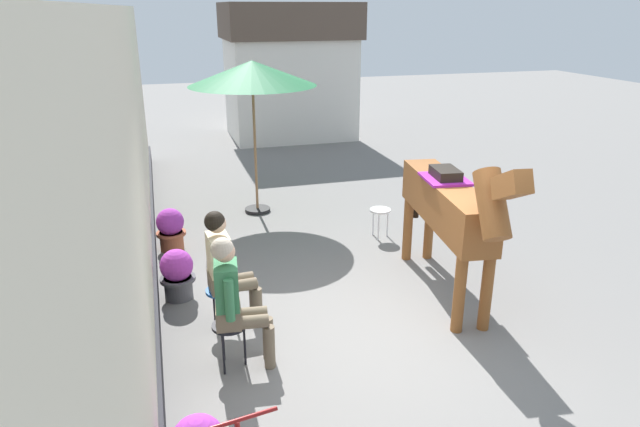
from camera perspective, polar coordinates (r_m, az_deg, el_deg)
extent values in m
plane|color=slate|center=(8.91, -0.79, -2.29)|extent=(40.00, 40.00, 0.00)
cube|color=beige|center=(6.67, -18.84, 4.32)|extent=(0.30, 14.00, 3.40)
cube|color=black|center=(7.20, -17.33, -7.37)|extent=(0.34, 14.00, 0.36)
cube|color=silver|center=(15.79, -3.08, 12.43)|extent=(3.20, 2.40, 2.60)
cube|color=brown|center=(15.65, -3.20, 18.79)|extent=(3.40, 2.60, 0.90)
cylinder|color=black|center=(5.70, -9.12, -11.05)|extent=(0.34, 0.34, 0.03)
cylinder|color=black|center=(5.83, -7.58, -12.99)|extent=(0.02, 0.02, 0.45)
cylinder|color=black|center=(5.93, -9.70, -12.47)|extent=(0.02, 0.02, 0.45)
cylinder|color=black|center=(5.73, -9.68, -13.77)|extent=(0.02, 0.02, 0.45)
cube|color=brown|center=(5.65, -9.18, -10.05)|extent=(0.28, 0.35, 0.20)
cube|color=#337247|center=(5.49, -9.37, -7.16)|extent=(0.26, 0.36, 0.44)
sphere|color=tan|center=(5.34, -9.58, -3.81)|extent=(0.20, 0.20, 0.20)
sphere|color=#B2A38E|center=(5.33, -9.81, -3.53)|extent=(0.22, 0.22, 0.22)
cylinder|color=brown|center=(5.74, -7.25, -9.97)|extent=(0.39, 0.17, 0.13)
cylinder|color=brown|center=(5.90, -5.23, -12.37)|extent=(0.11, 0.11, 0.46)
cylinder|color=brown|center=(5.60, -7.16, -10.78)|extent=(0.39, 0.17, 0.13)
cylinder|color=brown|center=(5.77, -5.10, -13.21)|extent=(0.11, 0.11, 0.46)
cylinder|color=#337247|center=(5.69, -9.17, -6.68)|extent=(0.09, 0.09, 0.42)
cylinder|color=#337247|center=(5.34, -9.08, -8.59)|extent=(0.09, 0.09, 0.42)
cylinder|color=#194C99|center=(6.36, -9.90, -7.64)|extent=(0.34, 0.34, 0.03)
cylinder|color=black|center=(6.49, -8.55, -9.35)|extent=(0.02, 0.02, 0.45)
cylinder|color=black|center=(6.57, -10.58, -9.11)|extent=(0.02, 0.02, 0.45)
cylinder|color=black|center=(6.36, -10.19, -10.13)|extent=(0.02, 0.02, 0.45)
cube|color=brown|center=(6.30, -9.96, -6.71)|extent=(0.26, 0.34, 0.20)
cube|color=beige|center=(6.17, -10.14, -4.06)|extent=(0.24, 0.35, 0.44)
sphere|color=tan|center=(6.04, -10.34, -1.02)|extent=(0.20, 0.20, 0.20)
sphere|color=black|center=(6.02, -10.54, -0.78)|extent=(0.22, 0.22, 0.22)
cylinder|color=brown|center=(6.43, -8.40, -6.57)|extent=(0.39, 0.16, 0.13)
cylinder|color=brown|center=(6.60, -6.64, -8.67)|extent=(0.11, 0.11, 0.46)
cylinder|color=brown|center=(6.29, -8.08, -7.20)|extent=(0.39, 0.16, 0.13)
cylinder|color=brown|center=(6.46, -6.29, -9.32)|extent=(0.11, 0.11, 0.46)
cylinder|color=beige|center=(6.37, -10.27, -3.75)|extent=(0.09, 0.09, 0.42)
cylinder|color=beige|center=(6.01, -9.57, -5.21)|extent=(0.09, 0.09, 0.42)
cube|color=brown|center=(7.01, 12.57, 1.04)|extent=(0.74, 2.24, 0.52)
cylinder|color=brown|center=(6.51, 16.38, -7.63)|extent=(0.13, 0.13, 0.90)
cylinder|color=brown|center=(6.40, 13.82, -7.91)|extent=(0.13, 0.13, 0.90)
cylinder|color=brown|center=(8.15, 10.90, -1.45)|extent=(0.13, 0.13, 0.90)
cylinder|color=brown|center=(8.05, 8.81, -1.58)|extent=(0.13, 0.13, 0.90)
cylinder|color=brown|center=(5.84, 16.90, 0.85)|extent=(0.37, 0.66, 0.73)
cube|color=brown|center=(5.46, 18.68, 2.72)|extent=(0.25, 0.55, 0.40)
cube|color=black|center=(5.82, 16.96, 2.21)|extent=(0.13, 0.63, 0.48)
cylinder|color=black|center=(8.11, 9.66, 1.80)|extent=(0.11, 0.11, 0.65)
cube|color=#8C1E8C|center=(7.02, 12.46, 3.42)|extent=(0.58, 0.66, 0.03)
cube|color=black|center=(7.00, 12.50, 3.97)|extent=(0.34, 0.47, 0.12)
cylinder|color=#4C4C51|center=(7.24, -14.03, -7.22)|extent=(0.34, 0.34, 0.28)
cylinder|color=#4C4C51|center=(7.19, -14.11, -6.37)|extent=(0.43, 0.43, 0.04)
sphere|color=purple|center=(7.12, -14.23, -5.07)|extent=(0.40, 0.40, 0.40)
cylinder|color=#A85638|center=(8.65, -14.67, -2.67)|extent=(0.34, 0.34, 0.28)
cylinder|color=#A85638|center=(8.61, -14.74, -1.93)|extent=(0.43, 0.43, 0.04)
sphere|color=purple|center=(8.55, -14.84, -0.81)|extent=(0.40, 0.40, 0.40)
cylinder|color=maroon|center=(3.73, -8.14, -19.84)|extent=(0.50, 0.11, 0.03)
cylinder|color=black|center=(10.03, -6.29, 0.39)|extent=(0.44, 0.44, 0.06)
cylinder|color=olive|center=(9.73, -6.53, 6.33)|extent=(0.04, 0.04, 2.20)
cone|color=#1E6638|center=(9.51, -6.84, 13.84)|extent=(2.10, 2.10, 0.40)
cylinder|color=white|center=(8.77, 6.08, 0.34)|extent=(0.32, 0.32, 0.03)
cylinder|color=silver|center=(8.90, 6.80, -0.98)|extent=(0.02, 0.02, 0.43)
cylinder|color=silver|center=(8.92, 5.37, -0.86)|extent=(0.02, 0.02, 0.43)
cylinder|color=silver|center=(8.73, 5.90, -1.36)|extent=(0.02, 0.02, 0.43)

